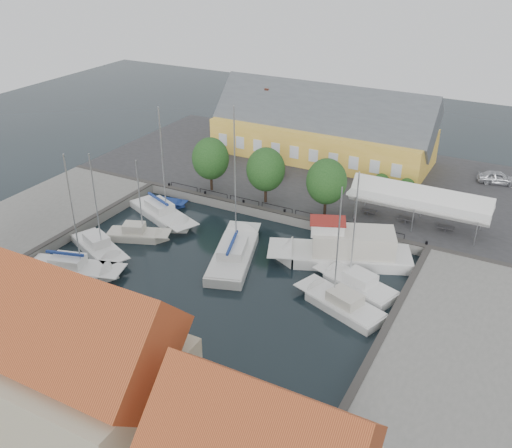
{
  "coord_description": "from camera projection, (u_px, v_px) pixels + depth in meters",
  "views": [
    {
      "loc": [
        23.86,
        -38.9,
        27.81
      ],
      "look_at": [
        0.0,
        6.0,
        1.5
      ],
      "focal_mm": 40.0,
      "sensor_mm": 36.0,
      "label": 1
    }
  ],
  "objects": [
    {
      "name": "ground",
      "position": [
        226.0,
        264.0,
        53.24
      ],
      "size": [
        140.0,
        140.0,
        0.0
      ],
      "primitive_type": "plane",
      "color": "black",
      "rests_on": "ground"
    },
    {
      "name": "north_quay",
      "position": [
        320.0,
        176.0,
        71.04
      ],
      "size": [
        56.0,
        26.0,
        1.0
      ],
      "primitive_type": "cube",
      "color": "#2D2D30",
      "rests_on": "ground"
    },
    {
      "name": "west_quay",
      "position": [
        38.0,
        218.0,
        60.61
      ],
      "size": [
        12.0,
        24.0,
        1.0
      ],
      "primitive_type": "cube",
      "color": "slate",
      "rests_on": "ground"
    },
    {
      "name": "east_quay",
      "position": [
        467.0,
        344.0,
        42.27
      ],
      "size": [
        12.0,
        24.0,
        1.0
      ],
      "primitive_type": "cube",
      "color": "slate",
      "rests_on": "ground"
    },
    {
      "name": "south_bank",
      "position": [
        59.0,
        408.0,
        36.54
      ],
      "size": [
        56.0,
        14.0,
        1.0
      ],
      "primitive_type": "cube",
      "color": "slate",
      "rests_on": "ground"
    },
    {
      "name": "quay_edge_fittings",
      "position": [
        250.0,
        233.0,
        56.46
      ],
      "size": [
        56.0,
        24.72,
        0.4
      ],
      "color": "#383533",
      "rests_on": "north_quay"
    },
    {
      "name": "warehouse",
      "position": [
        319.0,
        131.0,
        74.52
      ],
      "size": [
        28.56,
        14.0,
        9.55
      ],
      "color": "gold",
      "rests_on": "north_quay"
    },
    {
      "name": "tent_canopy",
      "position": [
        419.0,
        200.0,
        57.08
      ],
      "size": [
        14.0,
        4.0,
        2.83
      ],
      "color": "white",
      "rests_on": "north_quay"
    },
    {
      "name": "quay_trees",
      "position": [
        266.0,
        169.0,
        61.24
      ],
      "size": [
        18.2,
        4.2,
        6.3
      ],
      "color": "black",
      "rests_on": "north_quay"
    },
    {
      "name": "car_silver",
      "position": [
        498.0,
        178.0,
        67.27
      ],
      "size": [
        4.86,
        2.81,
        1.56
      ],
      "primitive_type": "imported",
      "rotation": [
        0.0,
        0.0,
        1.8
      ],
      "color": "#B1B3B9",
      "rests_on": "north_quay"
    },
    {
      "name": "car_red",
      "position": [
        274.0,
        172.0,
        69.19
      ],
      "size": [
        1.41,
        3.78,
        1.24
      ],
      "primitive_type": "imported",
      "rotation": [
        0.0,
        0.0,
        0.03
      ],
      "color": "#4E1216",
      "rests_on": "north_quay"
    },
    {
      "name": "center_sailboat",
      "position": [
        234.0,
        256.0,
        53.94
      ],
      "size": [
        6.66,
        11.61,
        15.12
      ],
      "color": "white",
      "rests_on": "ground"
    },
    {
      "name": "trawler",
      "position": [
        345.0,
        252.0,
        53.32
      ],
      "size": [
        13.85,
        8.76,
        5.0
      ],
      "color": "white",
      "rests_on": "ground"
    },
    {
      "name": "east_boat_a",
      "position": [
        357.0,
        286.0,
        49.58
      ],
      "size": [
        8.24,
        5.16,
        11.26
      ],
      "color": "white",
      "rests_on": "ground"
    },
    {
      "name": "east_boat_b",
      "position": [
        341.0,
        306.0,
        46.95
      ],
      "size": [
        8.55,
        5.37,
        11.24
      ],
      "color": "white",
      "rests_on": "ground"
    },
    {
      "name": "west_boat_a",
      "position": [
        162.0,
        215.0,
        61.88
      ],
      "size": [
        10.22,
        6.46,
        13.07
      ],
      "color": "white",
      "rests_on": "ground"
    },
    {
      "name": "west_boat_b",
      "position": [
        137.0,
        236.0,
        57.59
      ],
      "size": [
        6.71,
        4.36,
        9.07
      ],
      "color": "beige",
      "rests_on": "ground"
    },
    {
      "name": "west_boat_c",
      "position": [
        99.0,
        249.0,
        55.23
      ],
      "size": [
        8.29,
        5.55,
        10.9
      ],
      "color": "white",
      "rests_on": "ground"
    },
    {
      "name": "west_boat_d",
      "position": [
        73.0,
        270.0,
        51.83
      ],
      "size": [
        9.44,
        5.1,
        12.13
      ],
      "color": "white",
      "rests_on": "ground"
    },
    {
      "name": "launch_sw",
      "position": [
        32.0,
        285.0,
        49.96
      ],
      "size": [
        5.94,
        4.33,
        0.98
      ],
      "color": "white",
      "rests_on": "ground"
    },
    {
      "name": "launch_nw",
      "position": [
        169.0,
        204.0,
        64.76
      ],
      "size": [
        4.18,
        2.13,
        0.88
      ],
      "color": "navy",
      "rests_on": "ground"
    },
    {
      "name": "townhouses",
      "position": [
        39.0,
        376.0,
        31.53
      ],
      "size": [
        36.3,
        8.5,
        12.0
      ],
      "color": "tan",
      "rests_on": "south_bank"
    }
  ]
}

